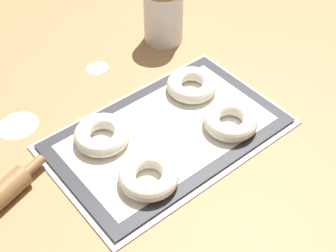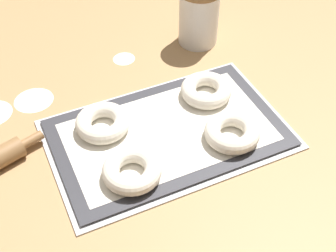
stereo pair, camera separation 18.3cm
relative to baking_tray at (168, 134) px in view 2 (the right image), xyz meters
The scene contains 10 objects.
ground_plane 0.01m from the baking_tray, 32.84° to the left, with size 2.80×2.80×0.00m, color #A87F51.
baking_tray is the anchor object (origin of this frame).
baking_mat 0.01m from the baking_tray, 90.00° to the left, with size 0.50×0.31×0.00m.
bagel_front_left 0.15m from the baking_tray, 144.71° to the right, with size 0.12×0.12×0.04m.
bagel_front_right 0.14m from the baking_tray, 32.56° to the right, with size 0.12×0.12×0.04m.
bagel_back_left 0.15m from the baking_tray, 151.28° to the left, with size 0.12×0.12×0.04m.
bagel_back_right 0.15m from the baking_tray, 28.22° to the left, with size 0.12×0.12×0.04m.
flour_canister 0.38m from the baking_tray, 52.53° to the left, with size 0.11×0.11×0.16m.
flour_patch_near 0.34m from the baking_tray, 135.53° to the left, with size 0.09×0.09×0.00m.
flour_patch_side 0.30m from the baking_tray, 88.36° to the left, with size 0.06×0.06×0.00m.
Camera 2 is at (-0.31, -0.66, 0.75)m, focal length 50.00 mm.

